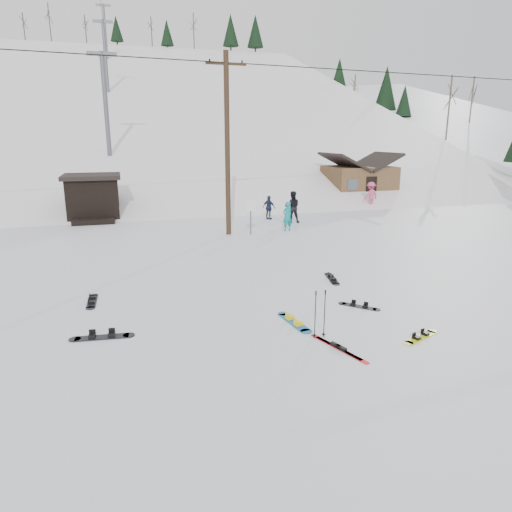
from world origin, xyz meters
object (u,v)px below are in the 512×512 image
object	(u,v)px
hero_snowboard	(294,322)
utility_pole	(227,143)
cabin	(358,182)
hero_skis	(338,348)

from	to	relation	value
hero_snowboard	utility_pole	bearing A→B (deg)	-12.07
cabin	hero_snowboard	bearing A→B (deg)	-122.26
utility_pole	hero_skis	bearing A→B (deg)	-91.89
utility_pole	hero_snowboard	distance (m)	12.96
utility_pole	hero_snowboard	world-z (taller)	utility_pole
hero_snowboard	hero_skis	distance (m)	1.86
utility_pole	hero_skis	distance (m)	14.63
cabin	hero_skis	size ratio (longest dim) A/B	2.93
utility_pole	hero_skis	xyz separation A→B (m)	(-0.46, -13.86, -4.65)
utility_pole	hero_snowboard	bearing A→B (deg)	-94.37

